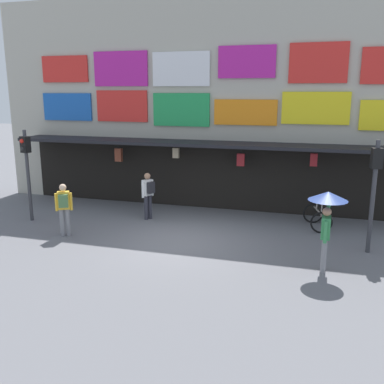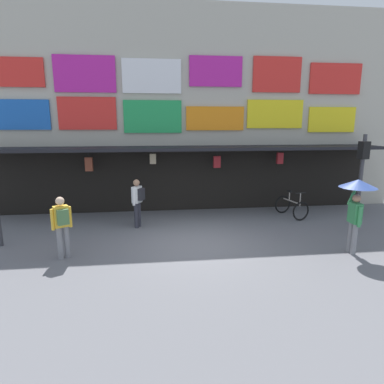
{
  "view_description": "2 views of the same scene",
  "coord_description": "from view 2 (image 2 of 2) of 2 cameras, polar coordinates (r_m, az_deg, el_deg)",
  "views": [
    {
      "loc": [
        3.81,
        -11.84,
        4.46
      ],
      "look_at": [
        0.16,
        0.66,
        1.4
      ],
      "focal_mm": 40.05,
      "sensor_mm": 36.0,
      "label": 1
    },
    {
      "loc": [
        -1.2,
        -8.97,
        3.53
      ],
      "look_at": [
        -0.07,
        0.7,
        1.45
      ],
      "focal_mm": 30.13,
      "sensor_mm": 36.0,
      "label": 2
    }
  ],
  "objects": [
    {
      "name": "ground_plane",
      "position": [
        9.71,
        0.92,
        -9.26
      ],
      "size": [
        80.0,
        80.0,
        0.0
      ],
      "primitive_type": "plane",
      "color": "slate"
    },
    {
      "name": "traffic_light_far",
      "position": [
        11.69,
        27.82,
        3.83
      ],
      "size": [
        0.32,
        0.35,
        3.2
      ],
      "color": "#38383D",
      "rests_on": "ground"
    },
    {
      "name": "pedestrian_with_umbrella",
      "position": [
        9.68,
        27.18,
        -0.55
      ],
      "size": [
        0.96,
        0.96,
        2.08
      ],
      "color": "gray",
      "rests_on": "ground"
    },
    {
      "name": "pedestrian_in_white",
      "position": [
        9.1,
        -22.02,
        -5.12
      ],
      "size": [
        0.48,
        0.46,
        1.68
      ],
      "color": "gray",
      "rests_on": "ground"
    },
    {
      "name": "shopfront",
      "position": [
        13.6,
        -1.63,
        13.87
      ],
      "size": [
        18.0,
        2.6,
        8.0
      ],
      "color": "#B2AD9E",
      "rests_on": "ground"
    },
    {
      "name": "pedestrian_in_green",
      "position": [
        11.15,
        -9.6,
        -1.33
      ],
      "size": [
        0.46,
        0.48,
        1.68
      ],
      "color": "#2D2D38",
      "rests_on": "ground"
    },
    {
      "name": "bicycle_parked",
      "position": [
        12.95,
        17.21,
        -2.51
      ],
      "size": [
        0.98,
        1.3,
        1.05
      ],
      "color": "black",
      "rests_on": "ground"
    }
  ]
}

